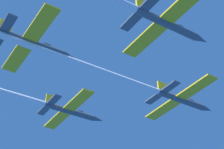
% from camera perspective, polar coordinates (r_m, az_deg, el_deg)
% --- Properties ---
extents(jet_lead, '(21.16, 67.75, 3.51)m').
position_cam_1_polar(jet_lead, '(76.11, -0.73, 0.20)').
color(jet_lead, '#4C5660').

